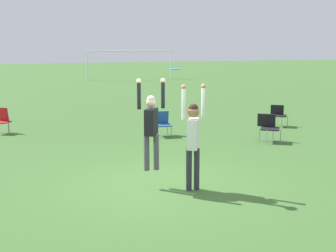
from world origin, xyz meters
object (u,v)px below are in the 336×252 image
(frisbee, at_px, (175,69))
(camping_chair_2, at_px, (162,122))
(camping_chair_0, at_px, (2,119))
(camping_chair_3, at_px, (279,114))
(camping_chair_1, at_px, (269,126))
(person_defending, at_px, (193,134))
(person_jumping, at_px, (151,123))

(frisbee, relative_size, camping_chair_2, 0.27)
(camping_chair_0, xyz_separation_m, camping_chair_3, (9.70, -1.47, -0.03))
(frisbee, height_order, camping_chair_2, frisbee)
(camping_chair_1, distance_m, camping_chair_3, 2.82)
(person_defending, distance_m, camping_chair_3, 8.35)
(person_defending, relative_size, camping_chair_2, 2.77)
(camping_chair_0, height_order, camping_chair_2, camping_chair_0)
(camping_chair_1, relative_size, camping_chair_2, 1.06)
(person_defending, relative_size, camping_chair_3, 2.88)
(camping_chair_0, distance_m, camping_chair_1, 8.88)
(camping_chair_2, relative_size, camping_chair_3, 1.04)
(camping_chair_0, distance_m, camping_chair_2, 5.46)
(camping_chair_0, height_order, camping_chair_1, camping_chair_0)
(person_jumping, height_order, frisbee, frisbee)
(camping_chair_0, xyz_separation_m, camping_chair_2, (5.09, -1.96, -0.04))
(person_jumping, distance_m, frisbee, 1.25)
(frisbee, relative_size, camping_chair_3, 0.28)
(camping_chair_2, xyz_separation_m, camping_chair_3, (4.61, 0.50, 0.01))
(person_jumping, bearing_deg, frisbee, -99.80)
(frisbee, bearing_deg, person_defending, -13.84)
(camping_chair_1, bearing_deg, camping_chair_0, 6.32)
(person_defending, xyz_separation_m, frisbee, (-0.37, 0.09, 1.34))
(camping_chair_1, bearing_deg, frisbee, 73.50)
(person_defending, xyz_separation_m, camping_chair_3, (5.52, 6.22, -0.73))
(frisbee, bearing_deg, person_jumping, 142.63)
(frisbee, relative_size, camping_chair_0, 0.25)
(camping_chair_2, bearing_deg, person_jumping, 75.09)
(person_defending, distance_m, frisbee, 1.39)
(person_defending, height_order, frisbee, frisbee)
(person_jumping, distance_m, camping_chair_3, 8.63)
(camping_chair_1, height_order, camping_chair_2, camping_chair_1)
(person_defending, bearing_deg, camping_chair_2, -161.51)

